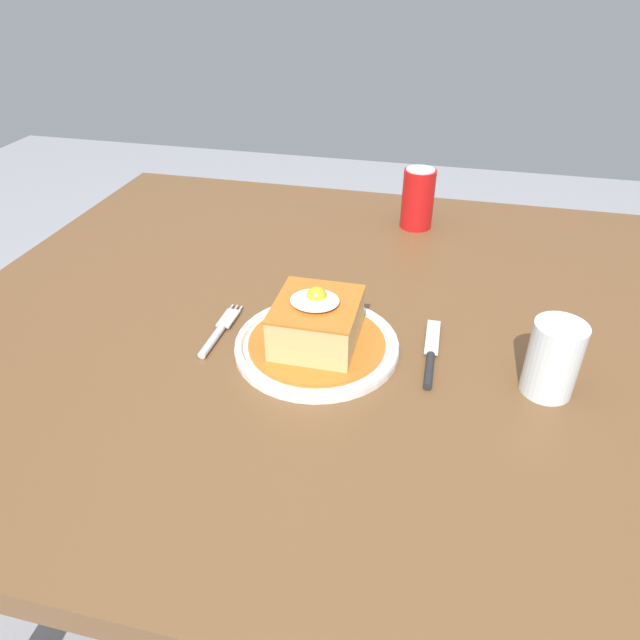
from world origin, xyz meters
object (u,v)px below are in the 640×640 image
fork (217,333)px  knife (430,360)px  drinking_glass (552,363)px  soda_can (418,199)px  main_plate (317,345)px

fork → knife: same height
drinking_glass → soda_can: bearing=114.2°
knife → soda_can: 0.48m
main_plate → fork: main_plate is taller
soda_can → drinking_glass: bearing=-65.8°
fork → knife: 0.32m
knife → soda_can: bearing=98.0°
main_plate → fork: 0.16m
knife → drinking_glass: 0.16m
main_plate → soda_can: size_ratio=1.95×
fork → soda_can: 0.55m
main_plate → soda_can: (0.10, 0.48, 0.05)m
main_plate → drinking_glass: size_ratio=2.31×
fork → soda_can: (0.25, 0.48, 0.06)m
fork → drinking_glass: size_ratio=1.35×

